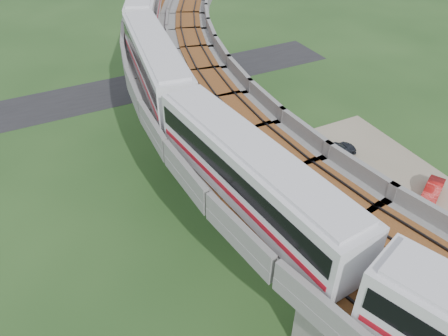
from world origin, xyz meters
The scene contains 14 objects.
ground centered at (0.00, 0.00, 0.00)m, with size 160.00×160.00×0.00m, color #22451B.
dirt_lot centered at (14.00, -2.00, 0.02)m, with size 18.00×26.00×0.04m, color gray.
asphalt_road centered at (0.00, 30.00, 0.01)m, with size 60.00×8.00×0.03m, color #232326.
viaduct centered at (3.84, 0.00, 9.05)m, with size 19.58×73.98×11.40m.
metro_train centered at (0.35, 0.68, 12.31)m, with size 10.88×61.34×3.64m.
fence centered at (9.75, 0.00, 0.75)m, with size 3.87×38.73×1.50m.
tree_0 centered at (11.80, 22.70, 1.94)m, with size 2.28×2.28×2.92m.
tree_1 centered at (9.06, 15.86, 2.15)m, with size 2.43×2.43×3.19m.
tree_2 centered at (6.94, 10.30, 2.45)m, with size 2.64×2.64×3.58m.
tree_3 centered at (7.04, 3.50, 2.02)m, with size 2.12×2.12×2.93m.
tree_4 centered at (6.80, -4.88, 2.06)m, with size 2.86×2.86×3.28m.
tree_5 centered at (6.96, -11.17, 2.54)m, with size 3.19×3.19×3.90m.
car_red centered at (19.38, -3.22, 0.68)m, with size 1.36×3.89×1.28m, color #B41210.
car_dark centered at (15.55, 5.83, 0.70)m, with size 1.86×4.57×1.33m, color black.
Camera 1 is at (-11.28, -21.59, 26.24)m, focal length 35.00 mm.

